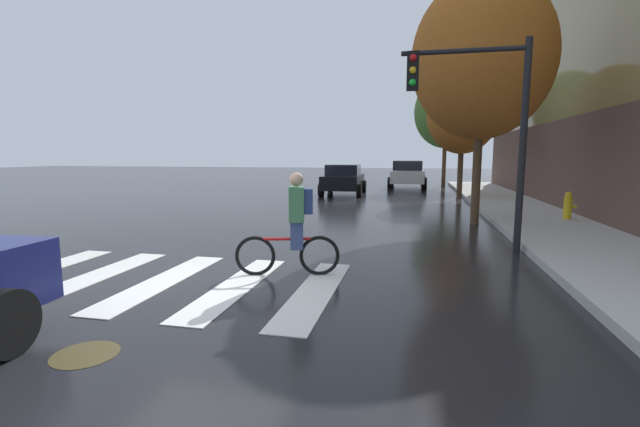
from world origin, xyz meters
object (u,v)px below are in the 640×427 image
at_px(fire_hydrant, 568,206).
at_px(street_tree_mid, 463,113).
at_px(street_tree_near, 482,59).
at_px(manhole_cover, 85,354).
at_px(sedan_mid, 344,179).
at_px(sedan_far, 407,174).
at_px(street_tree_far, 446,112).
at_px(traffic_light_near, 480,109).
at_px(cyclist, 295,225).

height_order(fire_hydrant, street_tree_mid, street_tree_mid).
relative_size(street_tree_near, street_tree_mid, 1.19).
bearing_deg(manhole_cover, sedan_mid, 91.08).
height_order(sedan_far, street_tree_far, street_tree_far).
bearing_deg(sedan_mid, sedan_far, 60.56).
height_order(manhole_cover, street_tree_mid, street_tree_mid).
bearing_deg(manhole_cover, traffic_light_near, 52.95).
xyz_separation_m(fire_hydrant, street_tree_mid, (-2.30, 7.19, 3.30)).
xyz_separation_m(sedan_mid, fire_hydrant, (7.78, -7.91, -0.24)).
xyz_separation_m(sedan_mid, street_tree_near, (5.18, -8.49, 3.80)).
bearing_deg(fire_hydrant, street_tree_near, -167.23).
xyz_separation_m(sedan_far, traffic_light_near, (1.68, -17.52, 2.03)).
xyz_separation_m(sedan_mid, cyclist, (1.60, -14.74, 0.07)).
distance_m(manhole_cover, fire_hydrant, 12.51).
xyz_separation_m(manhole_cover, sedan_mid, (-0.34, 17.94, 0.77)).
distance_m(street_tree_near, street_tree_mid, 7.82).
distance_m(sedan_far, street_tree_far, 4.38).
distance_m(cyclist, fire_hydrant, 9.22).
height_order(manhole_cover, sedan_far, sedan_far).
bearing_deg(street_tree_near, street_tree_mid, 87.78).
relative_size(sedan_mid, street_tree_far, 0.65).
relative_size(cyclist, street_tree_near, 0.25).
bearing_deg(street_tree_mid, manhole_cover, -106.64).
distance_m(traffic_light_near, street_tree_far, 18.53).
distance_m(manhole_cover, street_tree_mid, 18.38).
distance_m(traffic_light_near, street_tree_near, 4.06).
bearing_deg(sedan_mid, cyclist, -83.79).
xyz_separation_m(traffic_light_near, street_tree_far, (0.49, 18.45, 1.67)).
height_order(sedan_far, fire_hydrant, sedan_far).
bearing_deg(traffic_light_near, sedan_far, 95.48).
relative_size(traffic_light_near, street_tree_near, 0.62).
bearing_deg(sedan_far, traffic_light_near, -84.52).
distance_m(street_tree_mid, street_tree_far, 7.06).
distance_m(traffic_light_near, street_tree_mid, 11.50).
bearing_deg(street_tree_mid, traffic_light_near, -93.86).
bearing_deg(fire_hydrant, manhole_cover, -126.56).
relative_size(street_tree_mid, street_tree_far, 0.85).
relative_size(manhole_cover, sedan_far, 0.14).
height_order(traffic_light_near, street_tree_far, street_tree_far).
distance_m(sedan_mid, fire_hydrant, 11.09).
bearing_deg(sedan_mid, street_tree_far, 50.48).
relative_size(sedan_mid, cyclist, 2.59).
bearing_deg(street_tree_far, fire_hydrant, -79.70).
distance_m(sedan_mid, traffic_light_near, 13.20).
height_order(fire_hydrant, street_tree_near, street_tree_near).
distance_m(sedan_mid, sedan_far, 6.17).
distance_m(sedan_far, traffic_light_near, 17.71).
xyz_separation_m(traffic_light_near, fire_hydrant, (3.07, 4.24, -2.33)).
bearing_deg(sedan_far, cyclist, -94.06).
height_order(manhole_cover, sedan_mid, sedan_mid).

